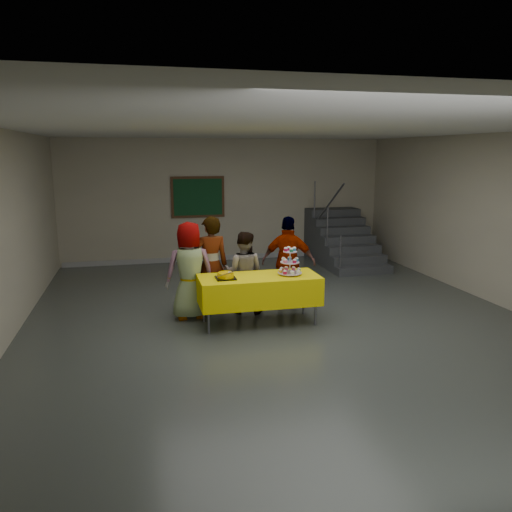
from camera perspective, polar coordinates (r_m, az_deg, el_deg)
The scene contains 10 objects.
room_shell at distance 7.57m, azimuth 3.19°, elevation 7.74°, with size 10.00×10.04×3.02m.
bake_table at distance 7.82m, azimuth 0.34°, elevation -3.83°, with size 1.88×0.78×0.77m.
cupcake_stand at distance 7.85m, azimuth 3.89°, elevation -0.93°, with size 0.38×0.38×0.44m.
bear_cake at distance 7.61m, azimuth -3.50°, elevation -2.17°, with size 0.32×0.36×0.12m.
schoolchild_a at distance 8.09m, azimuth -7.58°, elevation -1.67°, with size 0.78×0.51×1.59m, color slate.
schoolchild_b at distance 8.30m, azimuth -5.18°, elevation -1.07°, with size 0.60×0.39×1.65m, color slate.
schoolchild_c at distance 8.35m, azimuth -1.42°, elevation -1.89°, with size 0.67×0.52×1.38m, color slate.
schoolchild_d at distance 8.63m, azimuth 3.75°, elevation -0.73°, with size 0.94×0.39×1.60m, color slate.
staircase at distance 12.53m, azimuth 9.60°, elevation 1.58°, with size 1.30×2.40×2.04m.
noticeboard at distance 12.31m, azimuth -6.66°, elevation 6.71°, with size 1.30×0.05×1.00m.
Camera 1 is at (-2.16, -7.22, 2.65)m, focal length 35.00 mm.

